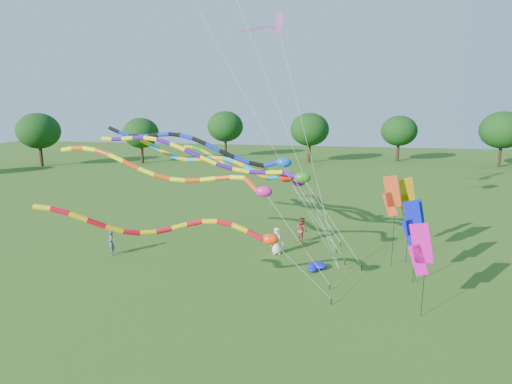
% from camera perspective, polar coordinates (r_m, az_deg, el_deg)
% --- Properties ---
extents(ground, '(160.00, 160.00, 0.00)m').
position_cam_1_polar(ground, '(21.69, 4.06, -14.28)').
color(ground, '#2C5B18').
rests_on(ground, ground).
extents(tree_ring, '(118.32, 121.27, 9.52)m').
position_cam_1_polar(tree_ring, '(21.99, 16.33, 0.69)').
color(tree_ring, '#382314').
rests_on(tree_ring, ground).
extents(tube_kite_red, '(12.02, 4.40, 5.94)m').
position_cam_1_polar(tube_kite_red, '(19.43, -8.98, -4.89)').
color(tube_kite_red, black).
rests_on(tube_kite_red, ground).
extents(tube_kite_orange, '(15.40, 1.27, 7.74)m').
position_cam_1_polar(tube_kite_orange, '(23.58, -9.69, 2.39)').
color(tube_kite_orange, black).
rests_on(tube_kite_orange, ground).
extents(tube_kite_purple, '(17.73, 3.75, 8.11)m').
position_cam_1_polar(tube_kite_purple, '(27.02, -5.52, 4.43)').
color(tube_kite_purple, black).
rests_on(tube_kite_purple, ground).
extents(tube_kite_blue, '(16.47, 3.48, 8.46)m').
position_cam_1_polar(tube_kite_blue, '(27.59, -6.29, 5.85)').
color(tube_kite_blue, black).
rests_on(tube_kite_blue, ground).
extents(tube_kite_cyan, '(14.40, 3.06, 7.42)m').
position_cam_1_polar(tube_kite_cyan, '(29.29, -3.69, 3.66)').
color(tube_kite_cyan, black).
rests_on(tube_kite_cyan, ground).
extents(tube_kite_green, '(12.59, 5.16, 6.74)m').
position_cam_1_polar(tube_kite_green, '(31.95, -0.39, 3.11)').
color(tube_kite_green, black).
rests_on(tube_kite_green, ground).
extents(delta_kite_high_c, '(6.55, 5.00, 15.37)m').
position_cam_1_polar(delta_kite_high_c, '(28.18, 2.80, 21.54)').
color(delta_kite_high_c, black).
rests_on(delta_kite_high_c, ground).
extents(banner_pole_blue_b, '(1.15, 0.31, 4.56)m').
position_cam_1_polar(banner_pole_blue_b, '(24.00, 20.11, -4.00)').
color(banner_pole_blue_b, black).
rests_on(banner_pole_blue_b, ground).
extents(banner_pole_red, '(1.13, 0.43, 5.49)m').
position_cam_1_polar(banner_pole_red, '(26.01, 17.63, -0.55)').
color(banner_pole_red, black).
rests_on(banner_pole_red, ground).
extents(banner_pole_orange, '(1.12, 0.47, 5.29)m').
position_cam_1_polar(banner_pole_orange, '(26.76, 19.45, -0.79)').
color(banner_pole_orange, black).
rests_on(banner_pole_orange, ground).
extents(banner_pole_magenta_b, '(1.12, 0.45, 4.41)m').
position_cam_1_polar(banner_pole_magenta_b, '(20.47, 21.09, -7.17)').
color(banner_pole_magenta_b, black).
rests_on(banner_pole_magenta_b, ground).
extents(banner_pole_blue_a, '(1.15, 0.31, 4.62)m').
position_cam_1_polar(banner_pole_blue_a, '(24.19, 20.43, -3.76)').
color(banner_pole_blue_a, black).
rests_on(banner_pole_blue_a, ground).
extents(banner_pole_violet, '(1.09, 0.56, 4.04)m').
position_cam_1_polar(banner_pole_violet, '(30.11, 19.73, -1.88)').
color(banner_pole_violet, black).
rests_on(banner_pole_violet, ground).
extents(blue_nylon_heap, '(1.06, 1.45, 0.42)m').
position_cam_1_polar(blue_nylon_heap, '(25.36, 8.06, -9.98)').
color(blue_nylon_heap, '#0D14B4').
rests_on(blue_nylon_heap, ground).
extents(person_a, '(0.96, 0.75, 1.73)m').
position_cam_1_polar(person_a, '(27.62, 2.80, -6.52)').
color(person_a, beige).
rests_on(person_a, ground).
extents(person_b, '(0.69, 0.71, 1.64)m').
position_cam_1_polar(person_b, '(28.88, -18.76, -6.42)').
color(person_b, '#455261').
rests_on(person_b, ground).
extents(person_c, '(1.07, 1.10, 1.79)m').
position_cam_1_polar(person_c, '(29.96, 6.12, -5.06)').
color(person_c, brown).
rests_on(person_c, ground).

